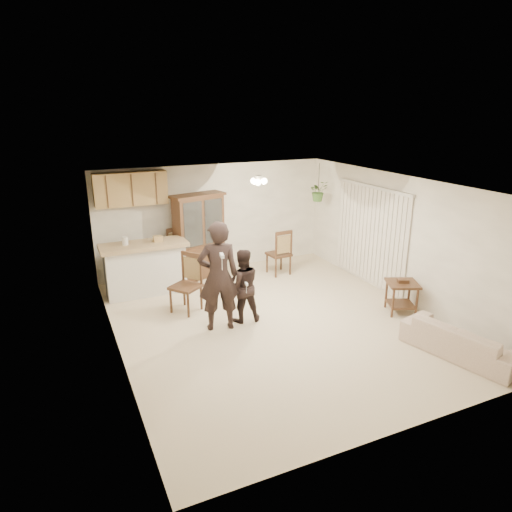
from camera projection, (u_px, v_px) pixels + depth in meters
name	position (u px, v px, depth m)	size (l,w,h in m)	color
floor	(276.00, 322.00, 8.30)	(6.50, 6.50, 0.00)	beige
ceiling	(278.00, 185.00, 7.53)	(5.50, 6.50, 0.02)	silver
wall_back	(214.00, 218.00, 10.73)	(5.50, 0.02, 2.50)	white
wall_front	(408.00, 340.00, 5.10)	(5.50, 0.02, 2.50)	white
wall_left	(113.00, 281.00, 6.84)	(0.02, 6.50, 2.50)	white
wall_right	(401.00, 239.00, 8.99)	(0.02, 6.50, 2.50)	white
breakfast_bar	(146.00, 271.00, 9.46)	(1.60, 0.55, 1.00)	silver
bar_top	(144.00, 245.00, 9.29)	(1.75, 0.70, 0.08)	#A38362
upper_cabinets	(131.00, 189.00, 9.56)	(1.50, 0.34, 0.70)	olive
vertical_blinds	(370.00, 236.00, 9.80)	(0.06, 2.30, 2.10)	beige
ceiling_fixture	(259.00, 180.00, 8.67)	(0.36, 0.36, 0.20)	#F4E5B7
hanging_plant	(318.00, 191.00, 10.71)	(0.43, 0.37, 0.48)	#3A6127
plant_cord	(319.00, 177.00, 10.61)	(0.01, 0.01, 0.65)	black
sofa	(462.00, 334.00, 7.10)	(1.87, 0.73, 0.73)	beige
adult	(218.00, 280.00, 7.82)	(0.66, 0.43, 1.80)	black
child	(242.00, 286.00, 8.18)	(0.66, 0.51, 1.35)	black
china_hutch	(199.00, 237.00, 10.27)	(1.30, 0.75, 1.92)	#3B2815
side_table	(401.00, 297.00, 8.62)	(0.73, 0.73, 0.67)	#3B2815
chair_bar	(183.00, 267.00, 10.18)	(0.62, 0.62, 1.20)	#3B2815
chair_hutch_left	(186.00, 296.00, 8.67)	(0.69, 0.69, 1.12)	#3B2815
chair_hutch_right	(279.00, 261.00, 10.65)	(0.52, 0.52, 1.08)	#3B2815
controller_adult	(222.00, 256.00, 7.22)	(0.05, 0.17, 0.05)	silver
controller_child	(246.00, 284.00, 7.84)	(0.04, 0.12, 0.04)	silver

